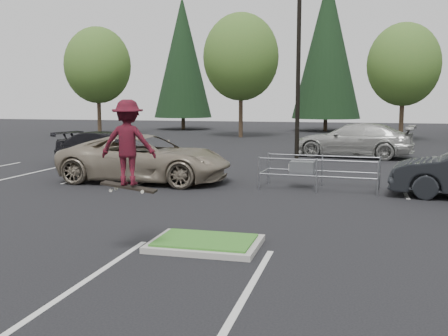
% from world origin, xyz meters
% --- Properties ---
extents(ground, '(120.00, 120.00, 0.00)m').
position_xyz_m(ground, '(0.00, 0.00, 0.00)').
color(ground, black).
rests_on(ground, ground).
extents(grass_median, '(2.20, 1.60, 0.16)m').
position_xyz_m(grass_median, '(0.00, 0.00, 0.08)').
color(grass_median, '#A19D96').
rests_on(grass_median, ground).
extents(stall_lines, '(22.62, 17.60, 0.01)m').
position_xyz_m(stall_lines, '(-1.35, 6.02, 0.00)').
color(stall_lines, silver).
rests_on(stall_lines, ground).
extents(light_pole, '(0.70, 0.60, 10.12)m').
position_xyz_m(light_pole, '(0.50, 12.00, 4.56)').
color(light_pole, '#A19D96').
rests_on(light_pole, ground).
extents(decid_a, '(5.44, 5.44, 8.91)m').
position_xyz_m(decid_a, '(-18.01, 30.03, 5.58)').
color(decid_a, '#38281C').
rests_on(decid_a, ground).
extents(decid_b, '(5.89, 5.89, 9.64)m').
position_xyz_m(decid_b, '(-6.01, 30.53, 6.04)').
color(decid_b, '#38281C').
rests_on(decid_b, ground).
extents(decid_c, '(5.12, 5.12, 8.38)m').
position_xyz_m(decid_c, '(5.99, 29.83, 5.25)').
color(decid_c, '#38281C').
rests_on(decid_c, ground).
extents(conif_a, '(5.72, 5.72, 13.00)m').
position_xyz_m(conif_a, '(-14.00, 40.00, 7.10)').
color(conif_a, '#38281C').
rests_on(conif_a, ground).
extents(conif_b, '(6.38, 6.38, 14.50)m').
position_xyz_m(conif_b, '(0.00, 40.50, 7.85)').
color(conif_b, '#38281C').
rests_on(conif_b, ground).
extents(cart_corral, '(3.96, 1.66, 1.10)m').
position_xyz_m(cart_corral, '(1.32, 7.62, 0.69)').
color(cart_corral, gray).
rests_on(cart_corral, ground).
extents(skateboarder, '(1.11, 0.74, 1.73)m').
position_xyz_m(skateboarder, '(-1.20, -1.00, 2.18)').
color(skateboarder, black).
rests_on(skateboarder, ground).
extents(car_l_tan, '(6.20, 2.88, 1.72)m').
position_xyz_m(car_l_tan, '(-4.50, 7.66, 0.86)').
color(car_l_tan, gray).
rests_on(car_l_tan, ground).
extents(car_l_black, '(5.64, 3.35, 1.53)m').
position_xyz_m(car_l_black, '(-8.00, 11.50, 0.77)').
color(car_l_black, black).
rests_on(car_l_black, ground).
extents(car_far_silver, '(6.40, 3.41, 1.77)m').
position_xyz_m(car_far_silver, '(2.81, 18.00, 0.88)').
color(car_far_silver, '#ABACA6').
rests_on(car_far_silver, ground).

